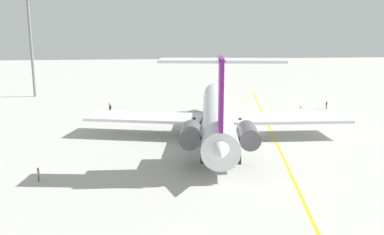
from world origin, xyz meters
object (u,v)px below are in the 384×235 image
at_px(ground_crew_near_tail, 38,173).
at_px(ground_crew_portside, 109,105).
at_px(ground_crew_near_nose, 327,104).
at_px(main_jetliner, 217,115).
at_px(light_mast, 31,43).
at_px(ground_crew_starboard, 110,108).
at_px(safety_cone_nose, 301,107).

bearing_deg(ground_crew_near_tail, ground_crew_portside, -103.97).
bearing_deg(ground_crew_near_tail, ground_crew_near_nose, -151.13).
xyz_separation_m(ground_crew_near_nose, ground_crew_near_tail, (-37.73, 51.25, -0.09)).
distance_m(ground_crew_near_nose, ground_crew_near_tail, 63.64).
distance_m(main_jetliner, ground_crew_near_nose, 35.47).
relative_size(ground_crew_near_nose, light_mast, 0.07).
relative_size(ground_crew_near_tail, ground_crew_starboard, 0.92).
xyz_separation_m(safety_cone_nose, light_mast, (23.21, 61.86, 13.34)).
bearing_deg(ground_crew_portside, safety_cone_nose, 22.57).
distance_m(ground_crew_near_nose, light_mast, 72.51).
xyz_separation_m(ground_crew_near_nose, light_mast, (24.82, 66.98, 12.47)).
bearing_deg(main_jetliner, light_mast, 48.86).
bearing_deg(main_jetliner, ground_crew_starboard, 47.65).
distance_m(ground_crew_near_tail, light_mast, 65.70).
xyz_separation_m(ground_crew_portside, safety_cone_nose, (-2.14, -41.42, -0.85)).
distance_m(ground_crew_near_nose, ground_crew_starboard, 46.14).
height_order(ground_crew_near_tail, ground_crew_portside, ground_crew_portside).
bearing_deg(ground_crew_starboard, light_mast, -132.89).
height_order(main_jetliner, light_mast, light_mast).
bearing_deg(ground_crew_portside, ground_crew_near_tail, -70.95).
bearing_deg(safety_cone_nose, ground_crew_portside, 87.05).
xyz_separation_m(ground_crew_near_tail, ground_crew_starboard, (38.67, -5.12, 0.09)).
bearing_deg(ground_crew_near_tail, ground_crew_starboard, -105.03).
height_order(main_jetliner, ground_crew_near_tail, main_jetliner).
bearing_deg(light_mast, ground_crew_near_tail, -165.88).
bearing_deg(main_jetliner, safety_cone_nose, -35.43).
bearing_deg(ground_crew_near_nose, ground_crew_starboard, 1.46).
bearing_deg(light_mast, safety_cone_nose, -110.57).
bearing_deg(ground_crew_near_nose, ground_crew_portside, -1.97).
bearing_deg(ground_crew_starboard, safety_cone_nose, 96.90).
relative_size(ground_crew_near_nose, ground_crew_starboard, 1.01).
bearing_deg(ground_crew_portside, ground_crew_near_nose, 20.93).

